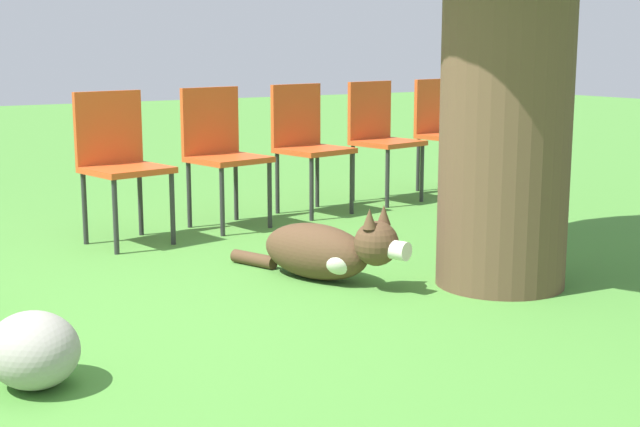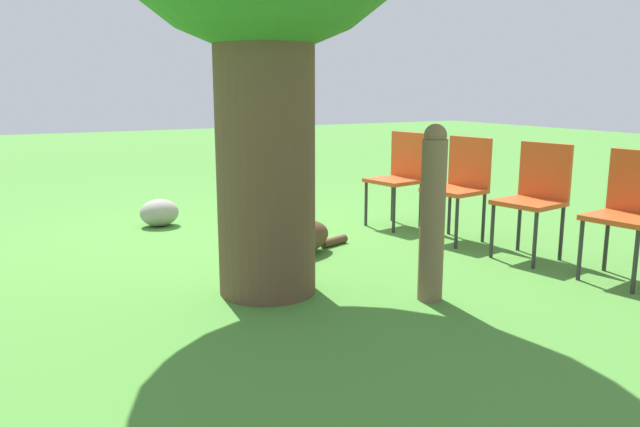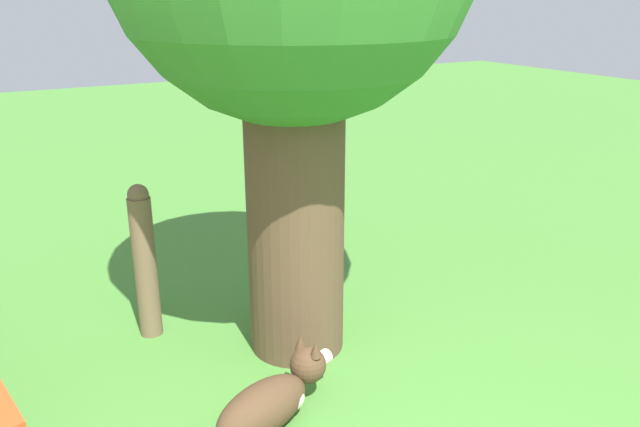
{
  "view_description": "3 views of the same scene",
  "coord_description": "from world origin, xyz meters",
  "px_view_note": "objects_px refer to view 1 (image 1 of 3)",
  "views": [
    {
      "loc": [
        3.34,
        -1.96,
        1.16
      ],
      "look_at": [
        -0.32,
        0.37,
        0.35
      ],
      "focal_mm": 50.0,
      "sensor_mm": 36.0,
      "label": 1
    },
    {
      "loc": [
        1.77,
        4.74,
        1.33
      ],
      "look_at": [
        -0.52,
        0.48,
        0.35
      ],
      "focal_mm": 35.0,
      "sensor_mm": 36.0,
      "label": 2
    },
    {
      "loc": [
        -1.53,
        -2.28,
        2.3
      ],
      "look_at": [
        0.33,
        1.01,
        0.96
      ],
      "focal_mm": 35.0,
      "sensor_mm": 36.0,
      "label": 3
    }
  ],
  "objects_px": {
    "red_chair_1": "(221,147)",
    "dog": "(327,251)",
    "red_chair_4": "(443,126)",
    "fence_post": "(483,148)",
    "red_chair_2": "(307,139)",
    "red_chair_0": "(119,156)",
    "red_chair_3": "(380,132)"
  },
  "relations": [
    {
      "from": "red_chair_0",
      "to": "red_chair_3",
      "type": "relative_size",
      "value": 1.0
    },
    {
      "from": "red_chair_0",
      "to": "red_chair_2",
      "type": "xyz_separation_m",
      "value": [
        -0.25,
        1.46,
        0.0
      ]
    },
    {
      "from": "fence_post",
      "to": "red_chair_2",
      "type": "relative_size",
      "value": 1.23
    },
    {
      "from": "red_chair_3",
      "to": "dog",
      "type": "bearing_deg",
      "value": -52.41
    },
    {
      "from": "red_chair_2",
      "to": "red_chair_3",
      "type": "height_order",
      "value": "same"
    },
    {
      "from": "fence_post",
      "to": "red_chair_2",
      "type": "height_order",
      "value": "fence_post"
    },
    {
      "from": "red_chair_2",
      "to": "red_chair_1",
      "type": "bearing_deg",
      "value": -90.43
    },
    {
      "from": "fence_post",
      "to": "red_chair_4",
      "type": "distance_m",
      "value": 1.9
    },
    {
      "from": "fence_post",
      "to": "red_chair_3",
      "type": "distance_m",
      "value": 1.5
    },
    {
      "from": "red_chair_0",
      "to": "red_chair_1",
      "type": "distance_m",
      "value": 0.74
    },
    {
      "from": "fence_post",
      "to": "red_chair_4",
      "type": "height_order",
      "value": "fence_post"
    },
    {
      "from": "red_chair_2",
      "to": "red_chair_4",
      "type": "height_order",
      "value": "same"
    },
    {
      "from": "red_chair_2",
      "to": "red_chair_3",
      "type": "bearing_deg",
      "value": 89.57
    },
    {
      "from": "fence_post",
      "to": "red_chair_0",
      "type": "relative_size",
      "value": 1.23
    },
    {
      "from": "fence_post",
      "to": "red_chair_1",
      "type": "xyz_separation_m",
      "value": [
        -1.22,
        -1.15,
        -0.04
      ]
    },
    {
      "from": "dog",
      "to": "red_chair_4",
      "type": "xyz_separation_m",
      "value": [
        -1.92,
        2.36,
        0.37
      ]
    },
    {
      "from": "dog",
      "to": "red_chair_2",
      "type": "height_order",
      "value": "red_chair_2"
    },
    {
      "from": "red_chair_0",
      "to": "fence_post",
      "type": "bearing_deg",
      "value": 49.74
    },
    {
      "from": "red_chair_1",
      "to": "red_chair_2",
      "type": "relative_size",
      "value": 1.0
    },
    {
      "from": "red_chair_1",
      "to": "red_chair_3",
      "type": "bearing_deg",
      "value": 89.57
    },
    {
      "from": "fence_post",
      "to": "red_chair_1",
      "type": "relative_size",
      "value": 1.23
    },
    {
      "from": "red_chair_2",
      "to": "red_chair_3",
      "type": "xyz_separation_m",
      "value": [
        -0.12,
        0.73,
        0.0
      ]
    },
    {
      "from": "dog",
      "to": "red_chair_4",
      "type": "distance_m",
      "value": 3.07
    },
    {
      "from": "red_chair_1",
      "to": "dog",
      "type": "bearing_deg",
      "value": -16.54
    },
    {
      "from": "red_chair_4",
      "to": "dog",
      "type": "bearing_deg",
      "value": -61.02
    },
    {
      "from": "dog",
      "to": "red_chair_0",
      "type": "xyz_separation_m",
      "value": [
        -1.42,
        -0.55,
        0.37
      ]
    },
    {
      "from": "red_chair_3",
      "to": "red_chair_4",
      "type": "bearing_deg",
      "value": 89.57
    },
    {
      "from": "red_chair_1",
      "to": "red_chair_4",
      "type": "height_order",
      "value": "same"
    },
    {
      "from": "fence_post",
      "to": "red_chair_0",
      "type": "xyz_separation_m",
      "value": [
        -1.09,
        -1.88,
        -0.04
      ]
    },
    {
      "from": "fence_post",
      "to": "red_chair_3",
      "type": "xyz_separation_m",
      "value": [
        -1.47,
        0.31,
        -0.04
      ]
    },
    {
      "from": "dog",
      "to": "red_chair_0",
      "type": "distance_m",
      "value": 1.57
    },
    {
      "from": "red_chair_2",
      "to": "red_chair_4",
      "type": "relative_size",
      "value": 1.0
    }
  ]
}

